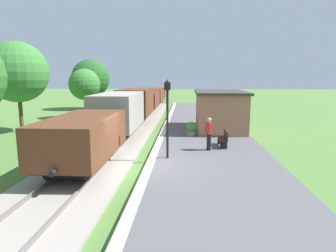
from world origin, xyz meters
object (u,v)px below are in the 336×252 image
object	(u,v)px
freight_train	(141,103)
tree_field_left	(84,85)
station_hut	(220,110)
lamp_post_near	(167,104)
potted_planter	(191,129)
bench_near_hut	(224,138)
tree_field_distant	(90,79)
person_waiting	(209,133)
tree_trackside_far	(17,72)

from	to	relation	value
freight_train	tree_field_left	bearing A→B (deg)	179.65
station_hut	lamp_post_near	bearing A→B (deg)	-112.80
tree_field_left	potted_planter	bearing A→B (deg)	-42.52
freight_train	bench_near_hut	xyz separation A→B (m)	(6.45, -12.04, -0.78)
lamp_post_near	tree_field_left	world-z (taller)	tree_field_left
potted_planter	tree_field_distant	distance (m)	21.08
person_waiting	tree_trackside_far	xyz separation A→B (m)	(-13.24, 5.43, 3.17)
freight_train	tree_trackside_far	world-z (taller)	tree_trackside_far
station_hut	tree_field_distant	size ratio (longest dim) A/B	0.96
potted_planter	tree_field_distant	size ratio (longest dim) A/B	0.15
freight_train	person_waiting	world-z (taller)	freight_train
freight_train	tree_field_distant	xyz separation A→B (m)	(-7.37, 7.69, 2.26)
potted_planter	tree_field_left	distance (m)	14.05
station_hut	tree_trackside_far	world-z (taller)	tree_trackside_far
freight_train	tree_field_left	distance (m)	5.74
freight_train	tree_field_left	xyz separation A→B (m)	(-5.47, 0.03, 1.76)
tree_trackside_far	tree_field_distant	xyz separation A→B (m)	(0.29, 15.15, -0.59)
station_hut	tree_trackside_far	size ratio (longest dim) A/B	0.89
potted_planter	tree_trackside_far	bearing A→B (deg)	171.55
bench_near_hut	person_waiting	size ratio (longest dim) A/B	0.88
station_hut	tree_field_left	distance (m)	14.09
bench_near_hut	tree_trackside_far	size ratio (longest dim) A/B	0.23
bench_near_hut	lamp_post_near	bearing A→B (deg)	-139.84
station_hut	lamp_post_near	distance (m)	8.55
potted_planter	lamp_post_near	bearing A→B (deg)	-102.98
freight_train	potted_planter	xyz separation A→B (m)	(4.72, -9.30, -0.78)
freight_train	station_hut	bearing A→B (deg)	-44.61
tree_trackside_far	tree_field_left	size ratio (longest dim) A/B	1.36
freight_train	tree_field_left	world-z (taller)	tree_field_left
lamp_post_near	tree_field_distant	size ratio (longest dim) A/B	0.61
freight_train	person_waiting	bearing A→B (deg)	-66.59
tree_field_distant	potted_planter	bearing A→B (deg)	-54.57
person_waiting	lamp_post_near	xyz separation A→B (m)	(-2.07, -1.63, 1.62)
bench_near_hut	person_waiting	bearing A→B (deg)	-135.60
bench_near_hut	tree_trackside_far	bearing A→B (deg)	162.03
bench_near_hut	tree_field_left	xyz separation A→B (m)	(-11.92, 12.07, 2.54)
station_hut	potted_planter	bearing A→B (deg)	-128.71
person_waiting	tree_field_left	distance (m)	17.13
bench_near_hut	tree_field_distant	xyz separation A→B (m)	(-13.83, 19.73, 3.05)
freight_train	tree_trackside_far	distance (m)	11.07
person_waiting	tree_trackside_far	distance (m)	14.66
tree_trackside_far	person_waiting	bearing A→B (deg)	-22.30
lamp_post_near	tree_field_left	bearing A→B (deg)	121.67
lamp_post_near	tree_trackside_far	distance (m)	13.31
person_waiting	tree_field_left	xyz separation A→B (m)	(-11.05, 12.93, 2.08)
station_hut	lamp_post_near	world-z (taller)	lamp_post_near
lamp_post_near	tree_field_distant	xyz separation A→B (m)	(-10.89, 22.21, 0.97)
bench_near_hut	person_waiting	distance (m)	1.31
lamp_post_near	tree_trackside_far	xyz separation A→B (m)	(-11.18, 7.06, 1.55)
lamp_post_near	tree_field_distant	distance (m)	24.75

